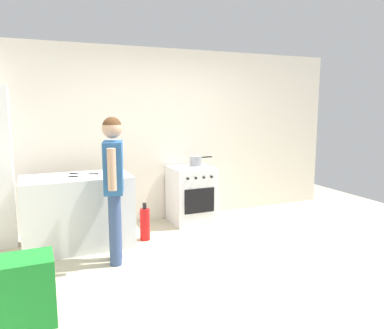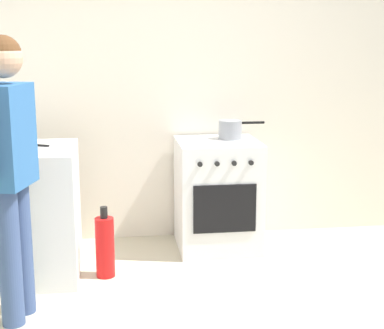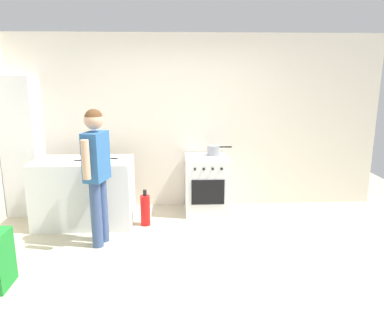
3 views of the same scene
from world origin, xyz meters
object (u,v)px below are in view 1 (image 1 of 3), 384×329
Objects in this scene: knife_chef at (87,174)px; knife_paring at (70,177)px; person at (114,177)px; knife_bread at (102,173)px; knife_carving at (81,174)px; recycling_crate_lower at (22,308)px; pot at (196,161)px; fire_extinguisher at (145,224)px; oven_left at (191,194)px; recycling_crate_upper at (19,275)px.

knife_paring is at bearing -152.80° from knife_chef.
person is (0.19, -0.73, 0.08)m from knife_chef.
knife_bread is 0.25m from knife_carving.
person is 3.15× the size of recycling_crate_lower.
person reaches higher than knife_bread.
knife_chef is 0.19× the size of person.
recycling_crate_lower is at bearing -136.18° from person.
person is (-1.48, -1.11, 0.06)m from pot.
pot is 1.77m from knife_carving.
knife_carving is 0.19× the size of person.
fire_extinguisher is (0.69, -0.17, -0.69)m from knife_chef.
person is 3.28× the size of fire_extinguisher.
oven_left is 4.02× the size of knife_paring.
fire_extinguisher is at bearing 45.33° from recycling_crate_lower.
knife_carving is 0.82m from person.
pot is at bearing 29.49° from fire_extinguisher.
pot is 1.72m from knife_chef.
knife_carving is 0.61× the size of fire_extinguisher.
oven_left is 0.52× the size of person.
knife_bread is (0.19, 0.02, -0.00)m from knife_chef.
knife_bread reaches higher than recycling_crate_lower.
fire_extinguisher is (-0.87, -0.48, -0.21)m from oven_left.
knife_chef is at bearing 104.89° from person.
knife_bread is at bearing 60.17° from recycling_crate_upper.
knife_bread is 0.63× the size of recycling_crate_upper.
knife_paring is (-1.88, -0.49, -0.02)m from pot.
person reaches higher than fire_extinguisher.
knife_carving is 1.90m from recycling_crate_upper.
fire_extinguisher is (0.50, -0.19, -0.69)m from knife_bread.
knife_bread is (0.40, 0.13, -0.00)m from knife_paring.
recycling_crate_upper is (-0.56, -1.55, -0.49)m from knife_paring.
knife_paring is 0.74m from person.
pot is at bearing 36.87° from person.
pot is at bearing 11.00° from knife_carving.
person is (0.40, -0.63, 0.07)m from knife_paring.
oven_left reaches higher than recycling_crate_lower.
person is at bearing 43.82° from recycling_crate_lower.
pot is at bearing 12.82° from knife_chef.
knife_chef is 0.19m from knife_bread.
knife_chef reaches higher than recycling_crate_lower.
person is at bearing -143.13° from pot.
recycling_crate_lower is at bearing -140.00° from oven_left.
recycling_crate_lower is (-0.96, -0.92, -0.84)m from person.
knife_carving is 0.59× the size of recycling_crate_lower.
knife_bread is 0.63× the size of recycling_crate_lower.
knife_carving reaches higher than recycling_crate_upper.
pot is 1.33m from fire_extinguisher.
person reaches higher than pot.
fire_extinguisher is at bearing -150.51° from pot.
recycling_crate_lower is (-0.56, -1.55, -0.77)m from knife_paring.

